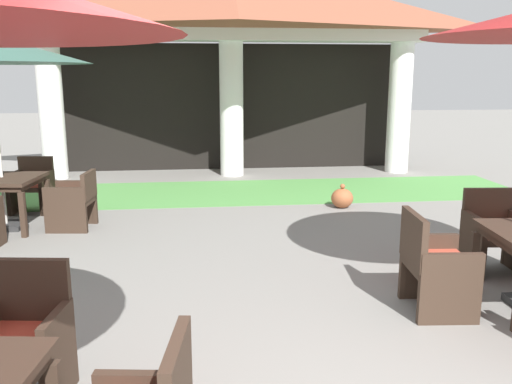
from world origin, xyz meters
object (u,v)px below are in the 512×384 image
patio_chair_mid_left_north (494,235)px  patio_table_near_foreground (2,184)px  patio_chair_mid_right_north (23,341)px  patio_chair_near_foreground_north (32,187)px  patio_chair_near_foreground_east (73,201)px  patio_chair_mid_left_west (435,267)px  terracotta_urn (342,198)px

patio_chair_mid_left_north → patio_table_near_foreground: bearing=-17.0°
patio_chair_mid_right_north → patio_chair_near_foreground_north: bearing=-67.3°
patio_chair_near_foreground_east → patio_table_near_foreground: bearing=90.0°
patio_chair_mid_left_west → terracotta_urn: (0.24, 3.93, -0.26)m
patio_table_near_foreground → terracotta_urn: 5.06m
patio_chair_near_foreground_north → patio_chair_mid_left_north: patio_chair_mid_left_north is taller
terracotta_urn → patio_table_near_foreground: bearing=-172.8°
terracotta_urn → patio_chair_mid_left_west: bearing=-93.5°
patio_chair_mid_left_west → patio_chair_mid_left_north: size_ratio=1.04×
patio_table_near_foreground → patio_chair_near_foreground_east: (0.96, -0.11, -0.25)m
terracotta_urn → patio_chair_near_foreground_east: bearing=-169.6°
patio_chair_near_foreground_east → terracotta_urn: bearing=-73.0°
patio_table_near_foreground → terracotta_urn: bearing=7.2°
patio_chair_mid_left_west → patio_chair_mid_left_north: bearing=134.9°
patio_table_near_foreground → patio_chair_mid_left_north: patio_chair_mid_left_north is taller
patio_chair_near_foreground_east → patio_chair_near_foreground_north: bearing=44.9°
patio_chair_near_foreground_north → patio_table_near_foreground: bearing=90.0°
patio_table_near_foreground → patio_chair_near_foreground_north: patio_chair_near_foreground_north is taller
patio_table_near_foreground → patio_chair_mid_left_north: (5.85, -2.38, -0.23)m
patio_chair_mid_left_north → patio_chair_near_foreground_east: bearing=-19.8°
patio_chair_mid_left_north → patio_chair_mid_right_north: patio_chair_mid_right_north is taller
patio_table_near_foreground → patio_chair_near_foreground_east: bearing=-6.5°
patio_chair_mid_left_west → patio_chair_mid_right_north: patio_chair_mid_left_west is taller
patio_table_near_foreground → patio_chair_mid_left_west: size_ratio=1.16×
patio_chair_mid_right_north → terracotta_urn: bearing=-117.5°
patio_chair_near_foreground_north → patio_chair_mid_right_north: (1.39, -5.25, 0.01)m
patio_chair_near_foreground_east → terracotta_urn: (4.04, 0.75, -0.22)m
patio_table_near_foreground → patio_chair_near_foreground_north: bearing=83.5°
patio_chair_mid_left_west → patio_chair_mid_right_north: bearing=-67.8°
patio_table_near_foreground → patio_chair_near_foreground_east: patio_chair_near_foreground_east is taller
patio_chair_near_foreground_east → terracotta_urn: 4.11m
patio_chair_near_foreground_east → patio_chair_mid_right_north: 4.22m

